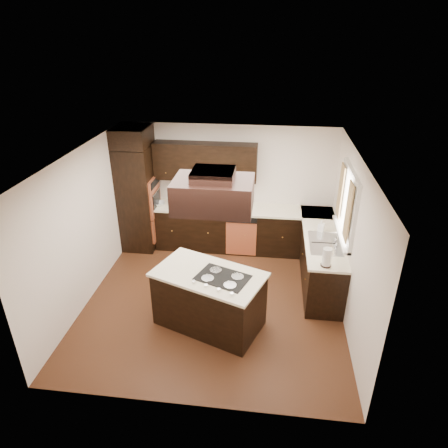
{
  "coord_description": "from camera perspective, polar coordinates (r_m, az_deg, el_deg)",
  "views": [
    {
      "loc": [
        0.85,
        -5.4,
        4.17
      ],
      "look_at": [
        0.1,
        0.6,
        1.15
      ],
      "focal_mm": 32.0,
      "sensor_mm": 36.0,
      "label": 1
    }
  ],
  "objects": [
    {
      "name": "floor",
      "position": [
        6.88,
        -1.47,
        -10.87
      ],
      "size": [
        4.2,
        4.2,
        0.02
      ],
      "primitive_type": "cube",
      "color": "brown",
      "rests_on": "ground"
    },
    {
      "name": "ceiling",
      "position": [
        5.72,
        -1.76,
        9.63
      ],
      "size": [
        4.2,
        4.2,
        0.02
      ],
      "primitive_type": "cube",
      "color": "silver",
      "rests_on": "ground"
    },
    {
      "name": "wall_back",
      "position": [
        8.11,
        0.62,
        5.42
      ],
      "size": [
        4.2,
        0.02,
        2.5
      ],
      "primitive_type": "cube",
      "color": "white",
      "rests_on": "ground"
    },
    {
      "name": "wall_front",
      "position": [
        4.48,
        -5.74,
        -14.3
      ],
      "size": [
        4.2,
        0.02,
        2.5
      ],
      "primitive_type": "cube",
      "color": "white",
      "rests_on": "ground"
    },
    {
      "name": "wall_left",
      "position": [
        6.82,
        -19.43,
        -0.46
      ],
      "size": [
        0.02,
        4.2,
        2.5
      ],
      "primitive_type": "cube",
      "color": "white",
      "rests_on": "ground"
    },
    {
      "name": "wall_right",
      "position": [
        6.27,
        17.85,
        -2.63
      ],
      "size": [
        0.02,
        4.2,
        2.5
      ],
      "primitive_type": "cube",
      "color": "white",
      "rests_on": "ground"
    },
    {
      "name": "oven_column",
      "position": [
        8.19,
        -12.18,
        3.59
      ],
      "size": [
        0.65,
        0.75,
        2.12
      ],
      "primitive_type": "cube",
      "color": "black",
      "rests_on": "floor"
    },
    {
      "name": "wall_oven_face",
      "position": [
        8.06,
        -9.85,
        3.9
      ],
      "size": [
        0.05,
        0.62,
        0.78
      ],
      "primitive_type": "cube",
      "color": "#BB5935",
      "rests_on": "oven_column"
    },
    {
      "name": "base_cabinets_back",
      "position": [
        8.15,
        0.59,
        -0.7
      ],
      "size": [
        2.93,
        0.6,
        0.88
      ],
      "primitive_type": "cube",
      "color": "black",
      "rests_on": "floor"
    },
    {
      "name": "base_cabinets_right",
      "position": [
        7.39,
        13.54,
        -4.63
      ],
      "size": [
        0.6,
        2.4,
        0.88
      ],
      "primitive_type": "cube",
      "color": "black",
      "rests_on": "floor"
    },
    {
      "name": "countertop_back",
      "position": [
        7.94,
        0.59,
        2.21
      ],
      "size": [
        2.93,
        0.63,
        0.04
      ],
      "primitive_type": "cube",
      "color": "white",
      "rests_on": "base_cabinets_back"
    },
    {
      "name": "countertop_right",
      "position": [
        7.16,
        13.81,
        -1.47
      ],
      "size": [
        0.63,
        2.4,
        0.04
      ],
      "primitive_type": "cube",
      "color": "white",
      "rests_on": "base_cabinets_right"
    },
    {
      "name": "upper_cabinets",
      "position": [
        7.81,
        -2.69,
        8.91
      ],
      "size": [
        2.0,
        0.34,
        0.72
      ],
      "primitive_type": "cube",
      "color": "black",
      "rests_on": "wall_back"
    },
    {
      "name": "dishwasher_front",
      "position": [
        7.89,
        2.46,
        -2.07
      ],
      "size": [
        0.6,
        0.05,
        0.72
      ],
      "primitive_type": "cube",
      "color": "#BB5935",
      "rests_on": "floor"
    },
    {
      "name": "window_frame",
      "position": [
        6.58,
        17.25,
        2.75
      ],
      "size": [
        0.06,
        1.32,
        1.12
      ],
      "primitive_type": "cube",
      "color": "white",
      "rests_on": "wall_right"
    },
    {
      "name": "window_pane",
      "position": [
        6.58,
        17.49,
        2.74
      ],
      "size": [
        0.0,
        1.2,
        1.0
      ],
      "primitive_type": "cube",
      "color": "white",
      "rests_on": "wall_right"
    },
    {
      "name": "curtain_left",
      "position": [
        6.17,
        17.33,
        1.65
      ],
      "size": [
        0.02,
        0.34,
        0.9
      ],
      "primitive_type": "cube",
      "color": "beige",
      "rests_on": "wall_right"
    },
    {
      "name": "curtain_right",
      "position": [
        6.93,
        16.31,
        4.55
      ],
      "size": [
        0.02,
        0.34,
        0.9
      ],
      "primitive_type": "cube",
      "color": "beige",
      "rests_on": "wall_right"
    },
    {
      "name": "sink_rim",
      "position": [
        6.85,
        14.22,
        -2.66
      ],
      "size": [
        0.52,
        0.84,
        0.01
      ],
      "primitive_type": "cube",
      "color": "silver",
      "rests_on": "countertop_right"
    },
    {
      "name": "island",
      "position": [
        6.15,
        -2.13,
        -10.81
      ],
      "size": [
        1.74,
        1.34,
        0.88
      ],
      "primitive_type": "cube",
      "rotation": [
        0.0,
        0.0,
        -0.37
      ],
      "color": "black",
      "rests_on": "floor"
    },
    {
      "name": "island_top",
      "position": [
        5.89,
        -2.2,
        -7.24
      ],
      "size": [
        1.81,
        1.41,
        0.04
      ],
      "primitive_type": "cube",
      "rotation": [
        0.0,
        0.0,
        -0.37
      ],
      "color": "white",
      "rests_on": "island"
    },
    {
      "name": "cooktop",
      "position": [
        5.78,
        -0.19,
        -7.64
      ],
      "size": [
        0.85,
        0.72,
        0.01
      ],
      "primitive_type": "cube",
      "rotation": [
        0.0,
        0.0,
        -0.37
      ],
      "color": "black",
      "rests_on": "island_top"
    },
    {
      "name": "range_hood",
      "position": [
        5.31,
        -1.54,
        4.25
      ],
      "size": [
        1.05,
        0.72,
        0.42
      ],
      "primitive_type": "cube",
      "color": "black",
      "rests_on": "ceiling"
    },
    {
      "name": "hood_duct",
      "position": [
        5.21,
        -1.58,
        7.05
      ],
      "size": [
        0.55,
        0.5,
        0.13
      ],
      "primitive_type": "cube",
      "color": "black",
      "rests_on": "ceiling"
    },
    {
      "name": "blender_base",
      "position": [
        8.1,
        -7.27,
        3.03
      ],
      "size": [
        0.15,
        0.15,
        0.1
      ],
      "primitive_type": "cylinder",
      "color": "silver",
      "rests_on": "countertop_back"
    },
    {
      "name": "blender_pitcher",
      "position": [
        8.03,
        -7.34,
        4.21
      ],
      "size": [
        0.13,
        0.13,
        0.26
      ],
      "primitive_type": "cone",
      "color": "silver",
      "rests_on": "blender_base"
    },
    {
      "name": "spice_rack",
      "position": [
        7.95,
        -3.81,
        3.47
      ],
      "size": [
        0.35,
        0.19,
        0.29
      ],
      "primitive_type": "cube",
      "rotation": [
        0.0,
        0.0,
        0.32
      ],
      "color": "black",
      "rests_on": "countertop_back"
    },
    {
      "name": "mixing_bowl",
      "position": [
        8.14,
        -9.3,
        2.88
      ],
      "size": [
        0.31,
        0.31,
        0.06
      ],
      "primitive_type": "imported",
      "rotation": [
        0.0,
        0.0,
        0.27
      ],
      "color": "white",
      "rests_on": "countertop_back"
    },
    {
      "name": "soap_bottle",
      "position": [
        7.17,
        13.73,
        -0.28
      ],
      "size": [
        0.13,
        0.13,
        0.21
      ],
      "primitive_type": "imported",
      "rotation": [
        0.0,
        0.0,
        -0.42
      ],
      "color": "white",
      "rests_on": "countertop_right"
    },
    {
      "name": "paper_towel",
      "position": [
        6.16,
        14.48,
        -4.66
      ],
      "size": [
        0.14,
        0.14,
        0.3
      ],
      "primitive_type": "cylinder",
      "rotation": [
        0.0,
        0.0,
        0.02
      ],
      "color": "white",
      "rests_on": "countertop_right"
    }
  ]
}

